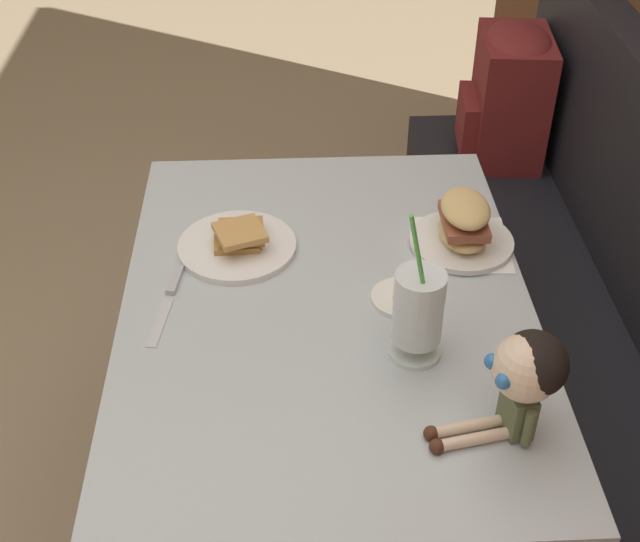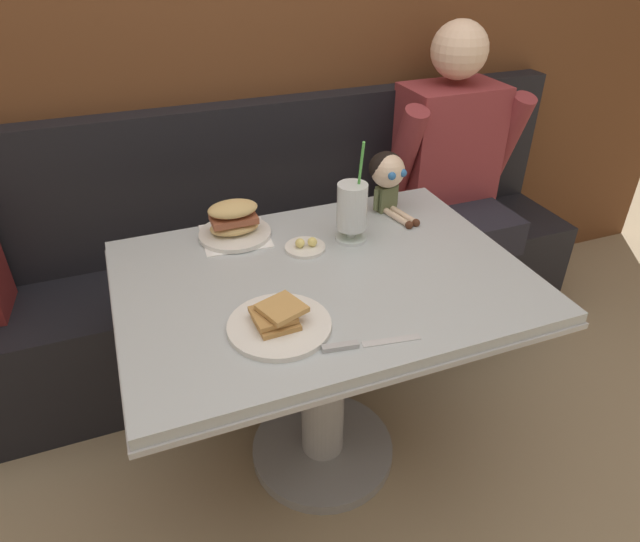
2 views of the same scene
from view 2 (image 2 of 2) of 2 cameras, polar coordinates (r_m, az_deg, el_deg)
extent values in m
plane|color=#998466|center=(1.92, 2.36, -22.07)|extent=(8.00, 8.00, 0.00)
cube|color=brown|center=(2.13, -8.88, 22.56)|extent=(4.40, 0.08, 2.40)
cube|color=black|center=(2.27, -5.15, -3.57)|extent=(2.60, 0.48, 0.45)
cube|color=black|center=(2.18, -7.26, 9.87)|extent=(2.60, 0.10, 0.55)
cube|color=#B2BCC1|center=(1.52, 0.32, -0.82)|extent=(1.10, 0.80, 0.03)
cube|color=#B7BABF|center=(1.54, 0.32, -1.53)|extent=(1.11, 0.81, 0.02)
cylinder|color=#A5A8AD|center=(1.75, 0.29, -10.61)|extent=(0.14, 0.14, 0.65)
cylinder|color=gray|center=(2.00, 0.26, -17.82)|extent=(0.48, 0.48, 0.04)
cylinder|color=white|center=(1.33, -4.21, -5.61)|extent=(0.25, 0.25, 0.01)
cube|color=#B78447|center=(1.31, -4.51, -5.31)|extent=(0.10, 0.10, 0.01)
cube|color=#B78447|center=(1.31, -4.87, -4.53)|extent=(0.10, 0.10, 0.01)
cube|color=tan|center=(1.31, -3.96, -3.83)|extent=(0.12, 0.12, 0.01)
cylinder|color=silver|center=(1.68, 3.21, 3.45)|extent=(0.10, 0.10, 0.01)
cylinder|color=silver|center=(1.67, 3.23, 4.04)|extent=(0.03, 0.03, 0.03)
cylinder|color=silver|center=(1.63, 3.32, 6.65)|extent=(0.09, 0.09, 0.14)
cylinder|color=#ADE0A8|center=(1.64, 3.31, 6.27)|extent=(0.08, 0.08, 0.12)
cylinder|color=#51B74C|center=(1.59, 4.12, 9.75)|extent=(0.01, 0.05, 0.22)
cube|color=white|center=(1.72, -8.73, 3.60)|extent=(0.21, 0.21, 0.00)
cylinder|color=white|center=(1.71, -8.75, 3.83)|extent=(0.22, 0.22, 0.01)
ellipsoid|color=tan|center=(1.70, -8.82, 4.55)|extent=(0.15, 0.10, 0.04)
cube|color=#995138|center=(1.69, -8.90, 5.39)|extent=(0.14, 0.09, 0.02)
ellipsoid|color=tan|center=(1.67, -8.99, 6.36)|extent=(0.15, 0.10, 0.04)
cylinder|color=white|center=(1.63, -1.47, 2.44)|extent=(0.12, 0.12, 0.01)
sphere|color=#F4E07A|center=(1.61, -2.08, 2.91)|extent=(0.03, 0.03, 0.03)
sphere|color=#F4E07A|center=(1.62, -0.80, 3.02)|extent=(0.03, 0.03, 0.03)
cube|color=silver|center=(1.30, 7.37, -7.12)|extent=(0.14, 0.04, 0.00)
cube|color=#B2B5BA|center=(1.27, 2.10, -7.79)|extent=(0.09, 0.03, 0.01)
cube|color=#5B6642|center=(1.85, 6.81, 7.46)|extent=(0.07, 0.05, 0.08)
sphere|color=beige|center=(1.81, 7.01, 10.24)|extent=(0.11, 0.11, 0.11)
ellipsoid|color=black|center=(1.82, 6.79, 10.60)|extent=(0.13, 0.12, 0.10)
sphere|color=#2D6BB2|center=(1.76, 7.43, 9.69)|extent=(0.03, 0.03, 0.03)
sphere|color=#2D6BB2|center=(1.79, 8.55, 9.96)|extent=(0.03, 0.03, 0.03)
cylinder|color=beige|center=(1.80, 7.95, 5.48)|extent=(0.04, 0.12, 0.02)
cylinder|color=beige|center=(1.82, 8.64, 5.68)|extent=(0.04, 0.12, 0.02)
sphere|color=#4C2819|center=(1.76, 9.17, 4.70)|extent=(0.03, 0.03, 0.03)
sphere|color=#4C2819|center=(1.78, 9.86, 4.91)|extent=(0.03, 0.03, 0.03)
cylinder|color=#5B6642|center=(1.83, 5.79, 7.30)|extent=(0.02, 0.02, 0.07)
cylinder|color=#5B6642|center=(1.87, 7.82, 7.84)|extent=(0.02, 0.02, 0.07)
cube|color=maroon|center=(2.34, 12.81, 11.28)|extent=(0.38, 0.24, 0.58)
sphere|color=beige|center=(2.22, 14.19, 21.24)|extent=(0.21, 0.21, 0.21)
cube|color=#23232D|center=(2.29, 14.51, 4.53)|extent=(0.34, 0.36, 0.14)
cylinder|color=maroon|center=(2.17, 8.39, 10.91)|extent=(0.09, 0.25, 0.48)
cylinder|color=maroon|center=(2.42, 18.23, 11.95)|extent=(0.09, 0.25, 0.48)
camera|label=1|loc=(2.06, 43.78, 32.15)|focal=47.46mm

